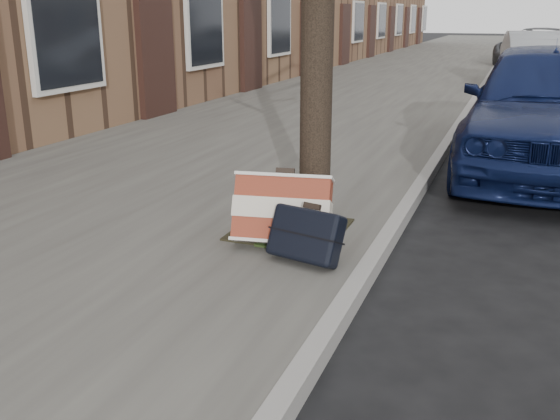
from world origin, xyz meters
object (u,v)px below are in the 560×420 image
at_px(suitcase_red, 282,210).
at_px(car_near_mid, 538,62).
at_px(suitcase_navy, 306,234).
at_px(car_near_front, 548,106).

height_order(suitcase_red, car_near_mid, car_near_mid).
relative_size(suitcase_navy, car_near_mid, 0.12).
bearing_deg(suitcase_red, suitcase_navy, -52.57).
height_order(suitcase_navy, car_near_front, car_near_front).
bearing_deg(car_near_front, car_near_mid, 90.89).
bearing_deg(suitcase_navy, car_near_front, 80.98).
bearing_deg(suitcase_red, car_near_mid, 71.64).
height_order(suitcase_red, car_near_front, car_near_front).
relative_size(suitcase_red, car_near_mid, 0.17).
xyz_separation_m(suitcase_navy, car_near_mid, (1.62, 12.46, 0.37)).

